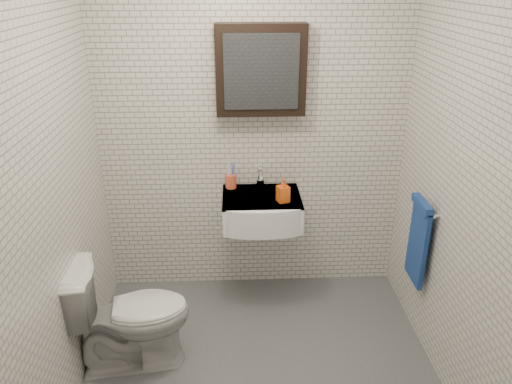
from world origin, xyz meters
TOP-DOWN VIEW (x-y plane):
  - ground at (0.00, 0.00)m, footprint 2.20×2.00m
  - room_shell at (0.00, 0.00)m, footprint 2.22×2.02m
  - washbasin at (0.05, 0.73)m, footprint 0.55×0.50m
  - faucet at (0.05, 0.93)m, footprint 0.06×0.20m
  - mirror_cabinet at (0.05, 0.93)m, footprint 0.60×0.15m
  - towel_rail at (1.04, 0.35)m, footprint 0.09×0.30m
  - toothbrush_cup at (-0.16, 0.94)m, footprint 0.10×0.10m
  - soap_bottle at (0.19, 0.68)m, footprint 0.10×0.10m
  - toilet at (-0.80, 0.11)m, footprint 0.78×0.51m

SIDE VIEW (x-z plane):
  - ground at x=0.00m, z-range 0.00..0.01m
  - toilet at x=-0.80m, z-range 0.00..0.74m
  - towel_rail at x=1.04m, z-range 0.43..1.01m
  - washbasin at x=0.05m, z-range 0.66..0.86m
  - toothbrush_cup at x=-0.16m, z-range 0.80..1.02m
  - faucet at x=0.05m, z-range 0.84..0.99m
  - soap_bottle at x=0.19m, z-range 0.85..1.02m
  - room_shell at x=0.00m, z-range 0.21..2.72m
  - mirror_cabinet at x=0.05m, z-range 1.40..2.00m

